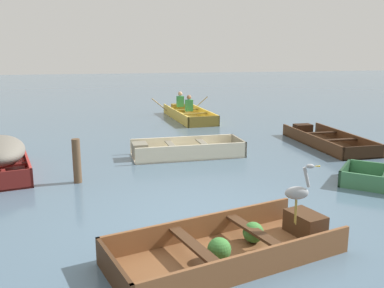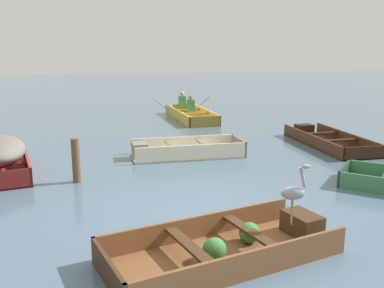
{
  "view_description": "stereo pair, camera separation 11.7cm",
  "coord_description": "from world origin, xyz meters",
  "px_view_note": "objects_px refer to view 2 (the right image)",
  "views": [
    {
      "loc": [
        -1.55,
        -6.14,
        2.71
      ],
      "look_at": [
        0.54,
        4.05,
        0.35
      ],
      "focal_mm": 40.0,
      "sensor_mm": 36.0,
      "label": 1
    },
    {
      "loc": [
        -1.44,
        -6.17,
        2.71
      ],
      "look_at": [
        0.54,
        4.05,
        0.35
      ],
      "focal_mm": 40.0,
      "sensor_mm": 36.0,
      "label": 2
    }
  ],
  "objects_px": {
    "dinghy_wooden_brown_foreground": "(231,246)",
    "skiff_cream_near_moored": "(182,151)",
    "mooring_post": "(76,161)",
    "heron_on_dinghy": "(294,191)",
    "rowboat_yellow_with_crew": "(189,113)",
    "skiff_dark_varnish_far_moored": "(326,141)"
  },
  "relations": [
    {
      "from": "rowboat_yellow_with_crew",
      "to": "mooring_post",
      "type": "height_order",
      "value": "rowboat_yellow_with_crew"
    },
    {
      "from": "rowboat_yellow_with_crew",
      "to": "mooring_post",
      "type": "relative_size",
      "value": 4.15
    },
    {
      "from": "skiff_dark_varnish_far_moored",
      "to": "mooring_post",
      "type": "relative_size",
      "value": 3.69
    },
    {
      "from": "dinghy_wooden_brown_foreground",
      "to": "skiff_cream_near_moored",
      "type": "bearing_deg",
      "value": 87.33
    },
    {
      "from": "dinghy_wooden_brown_foreground",
      "to": "mooring_post",
      "type": "bearing_deg",
      "value": 121.35
    },
    {
      "from": "rowboat_yellow_with_crew",
      "to": "dinghy_wooden_brown_foreground",
      "type": "bearing_deg",
      "value": -97.75
    },
    {
      "from": "dinghy_wooden_brown_foreground",
      "to": "skiff_cream_near_moored",
      "type": "height_order",
      "value": "skiff_cream_near_moored"
    },
    {
      "from": "dinghy_wooden_brown_foreground",
      "to": "heron_on_dinghy",
      "type": "height_order",
      "value": "heron_on_dinghy"
    },
    {
      "from": "mooring_post",
      "to": "heron_on_dinghy",
      "type": "bearing_deg",
      "value": -49.67
    },
    {
      "from": "skiff_dark_varnish_far_moored",
      "to": "skiff_cream_near_moored",
      "type": "bearing_deg",
      "value": -172.47
    },
    {
      "from": "mooring_post",
      "to": "dinghy_wooden_brown_foreground",
      "type": "bearing_deg",
      "value": -58.65
    },
    {
      "from": "skiff_cream_near_moored",
      "to": "mooring_post",
      "type": "bearing_deg",
      "value": -145.63
    },
    {
      "from": "dinghy_wooden_brown_foreground",
      "to": "mooring_post",
      "type": "relative_size",
      "value": 3.65
    },
    {
      "from": "skiff_dark_varnish_far_moored",
      "to": "heron_on_dinghy",
      "type": "xyz_separation_m",
      "value": [
        -3.65,
        -5.9,
        0.72
      ]
    },
    {
      "from": "dinghy_wooden_brown_foreground",
      "to": "skiff_cream_near_moored",
      "type": "xyz_separation_m",
      "value": [
        0.25,
        5.36,
        0.01
      ]
    },
    {
      "from": "heron_on_dinghy",
      "to": "rowboat_yellow_with_crew",
      "type": "bearing_deg",
      "value": 86.59
    },
    {
      "from": "skiff_cream_near_moored",
      "to": "skiff_dark_varnish_far_moored",
      "type": "relative_size",
      "value": 0.84
    },
    {
      "from": "dinghy_wooden_brown_foreground",
      "to": "rowboat_yellow_with_crew",
      "type": "bearing_deg",
      "value": 82.25
    },
    {
      "from": "heron_on_dinghy",
      "to": "skiff_cream_near_moored",
      "type": "bearing_deg",
      "value": 96.53
    },
    {
      "from": "rowboat_yellow_with_crew",
      "to": "heron_on_dinghy",
      "type": "relative_size",
      "value": 4.51
    },
    {
      "from": "rowboat_yellow_with_crew",
      "to": "heron_on_dinghy",
      "type": "height_order",
      "value": "heron_on_dinghy"
    },
    {
      "from": "skiff_dark_varnish_far_moored",
      "to": "dinghy_wooden_brown_foreground",
      "type": "bearing_deg",
      "value": -127.32
    }
  ]
}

